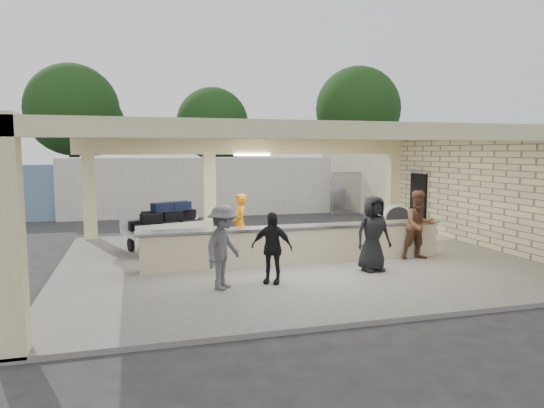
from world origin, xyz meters
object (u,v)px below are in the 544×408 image
object	(u,v)px
passenger_c	(223,247)
passenger_d	(373,233)
baggage_counter	(297,244)
passenger_a	(419,225)
baggage_handler	(240,224)
container_white	(199,186)
car_dark	(313,190)
car_white_b	(425,189)
luggage_cart	(168,225)
passenger_b	(272,248)
drum_fan	(397,219)
car_white_a	(355,192)

from	to	relation	value
passenger_c	passenger_d	xyz separation A→B (m)	(3.78, 0.55, 0.03)
baggage_counter	passenger_c	world-z (taller)	passenger_c
passenger_a	passenger_c	size ratio (longest dim) A/B	1.04
baggage_handler	container_white	bearing A→B (deg)	-178.38
car_dark	baggage_counter	bearing A→B (deg)	170.13
baggage_counter	car_white_b	size ratio (longest dim) A/B	1.99
baggage_handler	container_white	xyz separation A→B (m)	(0.17, 10.06, 0.40)
luggage_cart	passenger_b	size ratio (longest dim) A/B	1.75
baggage_counter	drum_fan	bearing A→B (deg)	31.57
baggage_counter	passenger_b	distance (m)	2.10
container_white	passenger_b	bearing A→B (deg)	-89.38
drum_fan	passenger_c	bearing A→B (deg)	-134.59
drum_fan	passenger_b	bearing A→B (deg)	-130.72
baggage_handler	passenger_d	xyz separation A→B (m)	(2.69, -2.82, 0.07)
baggage_handler	luggage_cart	bearing A→B (deg)	-113.65
baggage_counter	car_white_a	bearing A→B (deg)	58.86
passenger_d	passenger_c	bearing A→B (deg)	-175.88
baggage_counter	car_white_a	xyz separation A→B (m)	(7.87, 13.02, 0.17)
car_white_a	passenger_b	bearing A→B (deg)	130.09
passenger_d	container_white	world-z (taller)	container_white
passenger_d	car_white_b	bearing A→B (deg)	49.00
luggage_cart	passenger_d	bearing A→B (deg)	-56.06
baggage_handler	passenger_b	xyz separation A→B (m)	(0.02, -3.21, -0.06)
passenger_b	car_white_a	xyz separation A→B (m)	(9.06, 14.73, -0.14)
baggage_counter	car_white_a	size ratio (longest dim) A/B	1.56
passenger_a	container_white	xyz separation A→B (m)	(-4.32, 12.06, 0.33)
passenger_a	baggage_handler	bearing A→B (deg)	159.47
baggage_handler	passenger_a	bearing A→B (deg)	68.62
drum_fan	baggage_handler	bearing A→B (deg)	-156.16
luggage_cart	baggage_handler	bearing A→B (deg)	-43.14
drum_fan	car_white_a	world-z (taller)	car_white_a
car_white_a	car_white_b	distance (m)	5.91
passenger_b	car_white_b	size ratio (longest dim) A/B	0.38
passenger_b	baggage_counter	bearing A→B (deg)	85.66
baggage_counter	passenger_a	distance (m)	3.35
baggage_handler	container_white	world-z (taller)	container_white
passenger_a	car_white_b	world-z (taller)	passenger_a
baggage_handler	car_white_a	size ratio (longest dim) A/B	0.32
luggage_cart	passenger_c	distance (m)	4.41
luggage_cart	drum_fan	bearing A→B (deg)	-14.36
luggage_cart	drum_fan	size ratio (longest dim) A/B	2.53
car_dark	container_white	size ratio (longest dim) A/B	0.35
luggage_cart	drum_fan	distance (m)	7.71
luggage_cart	passenger_d	world-z (taller)	passenger_d
passenger_a	car_white_b	bearing A→B (deg)	59.52
passenger_a	passenger_d	bearing A→B (deg)	-152.05
drum_fan	passenger_a	bearing A→B (deg)	-99.88
luggage_cart	passenger_b	distance (m)	4.60
drum_fan	car_dark	xyz separation A→B (m)	(1.66, 12.39, 0.04)
passenger_a	car_white_a	size ratio (longest dim) A/B	0.35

